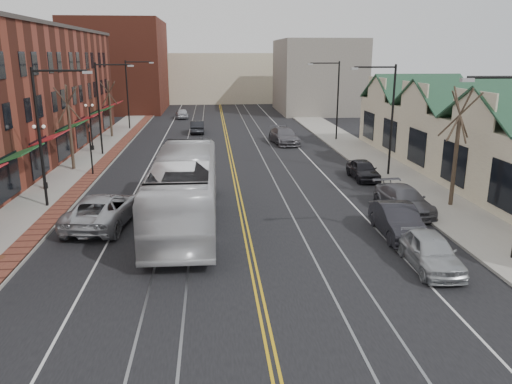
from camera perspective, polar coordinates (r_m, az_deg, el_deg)
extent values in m
plane|color=black|center=(16.13, 1.69, -17.75)|extent=(160.00, 160.00, 0.00)
cube|color=gray|center=(36.04, -21.65, 0.30)|extent=(4.00, 120.00, 0.15)
cube|color=gray|center=(37.13, 16.60, 1.18)|extent=(4.00, 120.00, 0.15)
cube|color=beige|center=(39.30, 25.04, 4.46)|extent=(8.00, 36.00, 4.60)
cube|color=maroon|center=(84.64, -15.36, 13.72)|extent=(14.00, 18.00, 14.00)
cube|color=beige|center=(98.50, -4.29, 12.93)|extent=(22.00, 14.00, 9.00)
cube|color=slate|center=(80.21, 7.02, 13.00)|extent=(12.00, 16.00, 11.00)
cylinder|color=black|center=(31.35, -23.50, 5.61)|extent=(0.16, 0.16, 8.00)
cylinder|color=black|center=(30.56, -21.54, 12.78)|extent=(3.00, 0.12, 0.12)
cube|color=#999999|center=(30.19, -18.72, 12.82)|extent=(0.50, 0.25, 0.15)
cylinder|color=black|center=(46.68, -17.52, 9.02)|extent=(0.16, 0.16, 8.00)
cylinder|color=black|center=(46.16, -16.04, 13.81)|extent=(3.00, 0.12, 0.12)
cube|color=#999999|center=(45.91, -14.13, 13.81)|extent=(0.50, 0.25, 0.15)
cylinder|color=black|center=(62.35, -14.47, 10.70)|extent=(0.16, 0.16, 8.00)
cylinder|color=black|center=(61.96, -13.31, 14.27)|extent=(3.00, 0.12, 0.12)
cube|color=#999999|center=(61.78, -11.88, 14.26)|extent=(0.50, 0.25, 0.15)
cylinder|color=black|center=(22.65, 26.44, 11.67)|extent=(3.00, 0.12, 0.12)
cube|color=#999999|center=(21.92, 22.99, 11.71)|extent=(0.50, 0.25, 0.15)
cylinder|color=black|center=(38.05, 15.27, 7.87)|extent=(0.16, 0.16, 8.00)
cylinder|color=black|center=(37.28, 13.47, 13.72)|extent=(3.00, 0.12, 0.12)
cube|color=#999999|center=(36.84, 11.18, 13.67)|extent=(0.50, 0.25, 0.15)
cylinder|color=black|center=(53.26, 9.32, 10.24)|extent=(0.16, 0.16, 8.00)
cylinder|color=black|center=(52.71, 7.88, 14.39)|extent=(3.00, 0.12, 0.12)
cube|color=#999999|center=(52.40, 6.22, 14.32)|extent=(0.50, 0.25, 0.15)
cylinder|color=black|center=(36.21, -22.90, 0.69)|extent=(0.28, 0.28, 0.40)
cylinder|color=black|center=(35.83, -23.20, 3.47)|extent=(0.14, 0.14, 4.00)
cube|color=black|center=(35.51, -23.55, 6.62)|extent=(0.60, 0.06, 0.06)
sphere|color=white|center=(35.59, -24.03, 6.83)|extent=(0.24, 0.24, 0.24)
sphere|color=white|center=(35.40, -23.11, 6.89)|extent=(0.24, 0.24, 0.24)
cylinder|color=black|center=(49.42, -18.16, 4.83)|extent=(0.28, 0.28, 0.40)
cylinder|color=black|center=(49.14, -18.34, 6.89)|extent=(0.14, 0.14, 4.00)
cube|color=black|center=(48.91, -18.54, 9.20)|extent=(0.60, 0.06, 0.06)
sphere|color=white|center=(48.96, -18.90, 9.36)|extent=(0.24, 0.24, 0.24)
sphere|color=white|center=(48.83, -18.21, 9.40)|extent=(0.24, 0.24, 0.24)
cylinder|color=#382B21|center=(41.33, -20.40, 5.84)|extent=(0.24, 0.24, 4.90)
cylinder|color=#382B21|center=(41.02, -20.74, 9.35)|extent=(0.58, 1.37, 2.90)
cylinder|color=#382B21|center=(41.02, -20.74, 9.35)|extent=(1.60, 0.66, 2.78)
cylinder|color=#382B21|center=(41.02, -20.74, 9.35)|extent=(0.53, 1.23, 2.96)
cylinder|color=#382B21|center=(41.02, -20.74, 9.35)|extent=(1.69, 1.03, 2.64)
cylinder|color=#382B21|center=(41.02, -20.74, 9.35)|extent=(1.78, 1.29, 2.48)
cylinder|color=#382B21|center=(56.81, -16.30, 8.40)|extent=(0.24, 0.24, 4.55)
cylinder|color=#382B21|center=(56.59, -16.48, 10.78)|extent=(0.55, 1.28, 2.69)
cylinder|color=#382B21|center=(56.59, -16.48, 10.78)|extent=(1.49, 0.62, 2.58)
cylinder|color=#382B21|center=(56.59, -16.48, 10.78)|extent=(0.50, 1.15, 2.75)
cylinder|color=#382B21|center=(56.59, -16.48, 10.78)|extent=(1.57, 0.97, 2.45)
cylinder|color=#382B21|center=(56.59, -16.48, 10.78)|extent=(1.66, 1.20, 2.30)
cylinder|color=#382B21|center=(31.43, 21.78, 3.25)|extent=(0.24, 0.24, 5.25)
cylinder|color=#382B21|center=(31.02, 22.29, 8.17)|extent=(0.61, 1.46, 3.10)
cylinder|color=#382B21|center=(31.02, 22.29, 8.17)|extent=(1.70, 0.70, 2.97)
cylinder|color=#382B21|center=(31.02, 22.29, 8.17)|extent=(0.56, 1.31, 3.17)
cylinder|color=#382B21|center=(31.02, 22.29, 8.17)|extent=(1.80, 1.10, 2.82)
cylinder|color=#382B21|center=(31.02, 22.29, 8.17)|extent=(1.90, 1.37, 2.65)
cylinder|color=black|center=(39.09, -18.33, 4.26)|extent=(0.12, 0.12, 3.20)
imported|color=black|center=(38.81, -18.55, 6.79)|extent=(0.18, 0.15, 0.90)
imported|color=silver|center=(26.68, -8.14, 0.28)|extent=(3.36, 13.75, 3.82)
imported|color=#B0B2B7|center=(27.71, -17.09, -1.95)|extent=(3.60, 6.51, 1.72)
imported|color=#ABAEB2|center=(22.60, 19.29, -6.38)|extent=(2.00, 4.53, 1.52)
imported|color=black|center=(25.91, 15.87, -3.20)|extent=(1.89, 4.93, 1.60)
imported|color=#5D5D64|center=(29.95, 16.54, -0.86)|extent=(2.54, 5.26, 1.48)
imported|color=black|center=(37.17, 12.15, 2.51)|extent=(1.73, 4.19, 1.42)
imported|color=black|center=(58.40, -6.72, 7.40)|extent=(1.56, 4.38, 1.44)
imported|color=slate|center=(50.98, 3.23, 6.41)|extent=(2.92, 5.84, 1.63)
imported|color=#B8B9C0|center=(72.34, -8.49, 8.87)|extent=(2.16, 4.32, 1.41)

